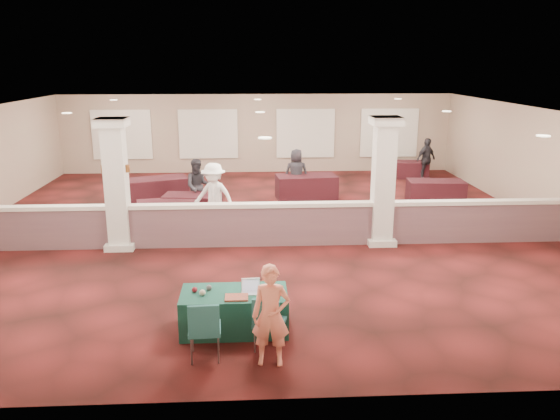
{
  "coord_description": "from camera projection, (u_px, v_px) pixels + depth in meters",
  "views": [
    {
      "loc": [
        -0.24,
        -14.52,
        4.47
      ],
      "look_at": [
        0.42,
        -2.0,
        1.05
      ],
      "focal_mm": 35.0,
      "sensor_mm": 36.0,
      "label": 1
    }
  ],
  "objects": [
    {
      "name": "far_table_back_right",
      "position": [
        407.0,
        169.0,
        21.66
      ],
      "size": [
        1.71,
        1.02,
        0.66
      ],
      "primitive_type": "cube",
      "rotation": [
        0.0,
        0.0,
        -0.13
      ],
      "color": "black",
      "rests_on": "ground"
    },
    {
      "name": "attendee_c",
      "position": [
        426.0,
        159.0,
        21.08
      ],
      "size": [
        1.06,
        0.89,
        1.64
      ],
      "primitive_type": "imported",
      "rotation": [
        0.0,
        0.0,
        0.54
      ],
      "color": "black",
      "rests_on": "ground"
    },
    {
      "name": "sconce_left",
      "position": [
        103.0,
        169.0,
        13.02
      ],
      "size": [
        0.12,
        0.12,
        0.18
      ],
      "color": "brown",
      "rests_on": "column_left"
    },
    {
      "name": "scissors",
      "position": [
        271.0,
        298.0,
        9.01
      ],
      "size": [
        0.11,
        0.03,
        0.01
      ],
      "primitive_type": "cube",
      "rotation": [
        0.0,
        0.0,
        0.01
      ],
      "color": "red",
      "rests_on": "near_table"
    },
    {
      "name": "ceiling",
      "position": [
        260.0,
        112.0,
        14.34
      ],
      "size": [
        16.0,
        16.0,
        0.02
      ],
      "primitive_type": "cube",
      "color": "white",
      "rests_on": "wall_back"
    },
    {
      "name": "yarn_grey",
      "position": [
        209.0,
        288.0,
        9.31
      ],
      "size": [
        0.1,
        0.1,
        0.1
      ],
      "primitive_type": "sphere",
      "color": "#525257",
      "rests_on": "near_table"
    },
    {
      "name": "far_table_back_left",
      "position": [
        158.0,
        190.0,
        17.99
      ],
      "size": [
        2.13,
        1.55,
        0.78
      ],
      "primitive_type": "cube",
      "rotation": [
        0.0,
        0.0,
        0.34
      ],
      "color": "black",
      "rests_on": "ground"
    },
    {
      "name": "far_table_front_right",
      "position": [
        435.0,
        191.0,
        17.84
      ],
      "size": [
        1.87,
        1.05,
        0.73
      ],
      "primitive_type": "cube",
      "rotation": [
        0.0,
        0.0,
        -0.09
      ],
      "color": "black",
      "rests_on": "ground"
    },
    {
      "name": "knitting",
      "position": [
        237.0,
        297.0,
        9.01
      ],
      "size": [
        0.38,
        0.29,
        0.03
      ],
      "primitive_type": "cube",
      "rotation": [
        0.0,
        0.0,
        0.01
      ],
      "color": "#CE4321",
      "rests_on": "near_table"
    },
    {
      "name": "partition_wall",
      "position": [
        262.0,
        224.0,
        13.59
      ],
      "size": [
        15.6,
        0.28,
        1.1
      ],
      "color": "brown",
      "rests_on": "ground"
    },
    {
      "name": "conf_chair_side",
      "position": [
        204.0,
        326.0,
        8.3
      ],
      "size": [
        0.52,
        0.52,
        0.98
      ],
      "rotation": [
        0.0,
        0.0,
        0.06
      ],
      "color": "#1C4F52",
      "rests_on": "ground"
    },
    {
      "name": "wall_back",
      "position": [
        257.0,
        134.0,
        22.47
      ],
      "size": [
        16.0,
        0.04,
        3.2
      ],
      "primitive_type": "cube",
      "color": "gray",
      "rests_on": "ground"
    },
    {
      "name": "wall_right",
      "position": [
        548.0,
        168.0,
        15.17
      ],
      "size": [
        0.04,
        16.0,
        3.2
      ],
      "primitive_type": "cube",
      "color": "gray",
      "rests_on": "ground"
    },
    {
      "name": "far_table_front_center",
      "position": [
        193.0,
        206.0,
        16.14
      ],
      "size": [
        1.78,
        1.05,
        0.68
      ],
      "primitive_type": "cube",
      "rotation": [
        0.0,
        0.0,
        -0.13
      ],
      "color": "black",
      "rests_on": "ground"
    },
    {
      "name": "column_right",
      "position": [
        383.0,
        180.0,
        13.46
      ],
      "size": [
        0.72,
        0.72,
        3.2
      ],
      "color": "beige",
      "rests_on": "ground"
    },
    {
      "name": "yarn_cream",
      "position": [
        202.0,
        293.0,
        9.1
      ],
      "size": [
        0.1,
        0.1,
        0.1
      ],
      "primitive_type": "sphere",
      "color": "beige",
      "rests_on": "near_table"
    },
    {
      "name": "attendee_d",
      "position": [
        296.0,
        173.0,
        18.42
      ],
      "size": [
        0.83,
        0.46,
        1.65
      ],
      "primitive_type": "imported",
      "rotation": [
        0.0,
        0.0,
        3.11
      ],
      "color": "black",
      "rests_on": "ground"
    },
    {
      "name": "near_table",
      "position": [
        234.0,
        311.0,
        9.33
      ],
      "size": [
        1.81,
        0.91,
        0.69
      ],
      "primitive_type": "cube",
      "rotation": [
        0.0,
        0.0,
        0.01
      ],
      "color": "#0E362D",
      "rests_on": "ground"
    },
    {
      "name": "laptop_screen",
      "position": [
        251.0,
        284.0,
        9.28
      ],
      "size": [
        0.31,
        0.01,
        0.21
      ],
      "primitive_type": "cube",
      "rotation": [
        0.0,
        0.0,
        0.01
      ],
      "color": "silver",
      "rests_on": "near_table"
    },
    {
      "name": "attendee_a",
      "position": [
        198.0,
        186.0,
        16.46
      ],
      "size": [
        0.85,
        0.54,
        1.66
      ],
      "primitive_type": "imported",
      "rotation": [
        0.0,
        0.0,
        0.13
      ],
      "color": "black",
      "rests_on": "ground"
    },
    {
      "name": "woman",
      "position": [
        271.0,
        316.0,
        8.17
      ],
      "size": [
        0.61,
        0.44,
        1.59
      ],
      "primitive_type": "imported",
      "rotation": [
        0.0,
        0.0,
        -0.1
      ],
      "color": "#FF8A6E",
      "rests_on": "ground"
    },
    {
      "name": "screen_glow",
      "position": [
        251.0,
        285.0,
        9.28
      ],
      "size": [
        0.29,
        0.01,
        0.18
      ],
      "primitive_type": "cube",
      "rotation": [
        0.0,
        0.0,
        0.01
      ],
      "color": "silver",
      "rests_on": "near_table"
    },
    {
      "name": "conf_chair_main",
      "position": [
        268.0,
        320.0,
        8.59
      ],
      "size": [
        0.58,
        0.58,
        0.93
      ],
      "rotation": [
        0.0,
        0.0,
        -0.31
      ],
      "color": "#1C4F52",
      "rests_on": "ground"
    },
    {
      "name": "attendee_b",
      "position": [
        214.0,
        196.0,
        14.88
      ],
      "size": [
        1.29,
        0.93,
        1.84
      ],
      "primitive_type": "imported",
      "rotation": [
        0.0,
        0.0,
        -0.37
      ],
      "color": "white",
      "rests_on": "ground"
    },
    {
      "name": "laptop_base",
      "position": [
        251.0,
        293.0,
        9.2
      ],
      "size": [
        0.31,
        0.22,
        0.02
      ],
      "primitive_type": "cube",
      "rotation": [
        0.0,
        0.0,
        0.01
      ],
      "color": "silver",
      "rests_on": "near_table"
    },
    {
      "name": "wall_front",
      "position": [
        272.0,
        291.0,
        7.05
      ],
      "size": [
        16.0,
        0.04,
        3.2
      ],
      "primitive_type": "cube",
      "color": "gray",
      "rests_on": "ground"
    },
    {
      "name": "sconce_right",
      "position": [
        127.0,
        168.0,
        13.05
      ],
      "size": [
        0.12,
        0.12,
        0.18
      ],
      "color": "brown",
      "rests_on": "column_left"
    },
    {
      "name": "column_left",
      "position": [
        117.0,
        183.0,
        13.13
      ],
      "size": [
        0.72,
        0.72,
        3.2
      ],
      "color": "beige",
      "rests_on": "ground"
    },
    {
      "name": "ground",
      "position": [
        261.0,
        228.0,
        15.18
      ],
      "size": [
        16.0,
        16.0,
        0.0
      ],
      "primitive_type": "plane",
      "color": "#4F1413",
      "rests_on": "ground"
    },
    {
      "name": "yarn_red",
      "position": [
        195.0,
        290.0,
        9.23
      ],
      "size": [
        0.1,
        0.1,
        0.1
      ],
      "primitive_type": "sphere",
      "color": "maroon",
      "rests_on": "near_table"
    },
    {
      "name": "far_table_back_center",
      "position": [
        306.0,
        187.0,
        18.28
      ],
      "size": [
        2.08,
        1.19,
        0.8
      ],
      "primitive_type": "cube",
      "rotation": [
        0.0,
        0.0,
        0.1
      ],
      "color": "black",
      "rests_on": "ground"
    },
    {
      "name": "far_table_front_left",
      "position": [
        167.0,
        212.0,
        15.52
      ],
      "size": [
        1.78,
        1.17,
        0.66
      ],
      "primitive_type": "cube",
      "rotation": [
        0.0,
        0.0,
        0.23
      ],
      "color": "black",
      "rests_on": "ground"
    }
  ]
}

